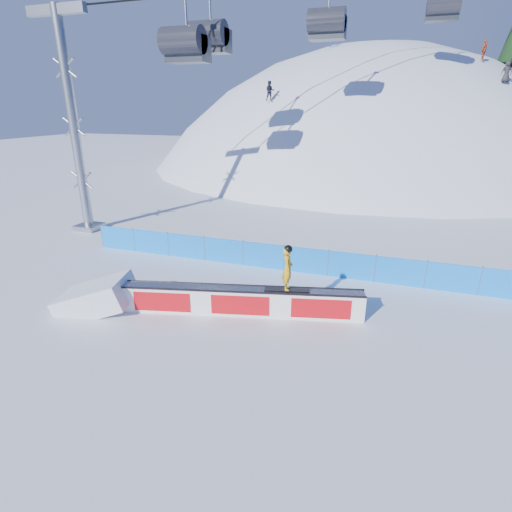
% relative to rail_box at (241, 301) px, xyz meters
% --- Properties ---
extents(ground, '(160.00, 160.00, 0.00)m').
position_rel_rail_box_xyz_m(ground, '(1.41, -0.03, -0.52)').
color(ground, white).
rests_on(ground, ground).
extents(snow_hill, '(64.00, 64.00, 64.00)m').
position_rel_rail_box_xyz_m(snow_hill, '(1.41, 41.97, -18.52)').
color(snow_hill, silver).
rests_on(snow_hill, ground).
extents(safety_fence, '(22.05, 0.05, 1.30)m').
position_rel_rail_box_xyz_m(safety_fence, '(1.41, 4.47, 0.09)').
color(safety_fence, '#0A7CF8').
rests_on(safety_fence, ground).
extents(rail_box, '(8.63, 2.63, 1.05)m').
position_rel_rail_box_xyz_m(rail_box, '(0.00, 0.00, 0.00)').
color(rail_box, white).
rests_on(rail_box, ground).
extents(snow_ramp, '(3.12, 2.34, 1.74)m').
position_rel_rail_box_xyz_m(snow_ramp, '(-5.30, -1.27, -0.52)').
color(snow_ramp, white).
rests_on(snow_ramp, ground).
extents(snowboarder, '(1.61, 0.65, 1.66)m').
position_rel_rail_box_xyz_m(snowboarder, '(1.60, 0.38, 1.35)').
color(snowboarder, black).
rests_on(snowboarder, rail_box).
extents(distant_skiers, '(19.88, 11.64, 7.04)m').
position_rel_rail_box_xyz_m(distant_skiers, '(2.29, 30.38, 10.58)').
color(distant_skiers, black).
rests_on(distant_skiers, ground).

